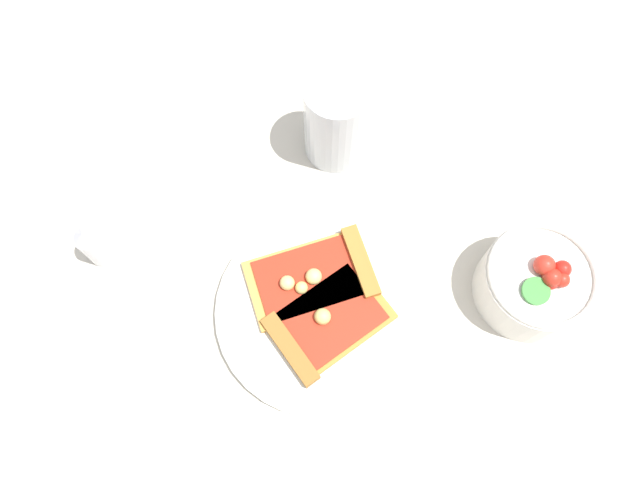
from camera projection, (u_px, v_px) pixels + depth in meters
ground_plane at (356, 321)px, 0.72m from camera, size 2.40×2.40×0.00m
plate at (320, 310)px, 0.72m from camera, size 0.25×0.25×0.01m
pizza_slice_near at (318, 276)px, 0.72m from camera, size 0.13×0.17×0.03m
pizza_slice_far at (323, 326)px, 0.70m from camera, size 0.15×0.16×0.03m
salad_bowl at (535, 282)px, 0.70m from camera, size 0.13×0.13×0.09m
soda_glass at (336, 122)px, 0.75m from camera, size 0.08×0.08×0.13m
pepper_shaker at (94, 245)px, 0.72m from camera, size 0.03×0.03×0.08m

